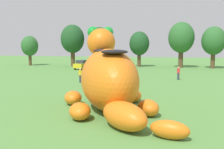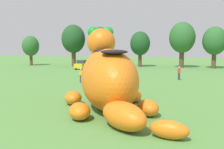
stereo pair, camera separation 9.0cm
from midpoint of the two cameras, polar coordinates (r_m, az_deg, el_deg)
ground_plane at (r=18.75m, az=3.83°, el=-7.24°), size 160.00×160.00×0.00m
giant_inflatable_creature at (r=17.69m, az=-0.53°, el=-0.90°), size 9.15×10.16×5.93m
car_yellow at (r=48.39m, az=-6.38°, el=2.19°), size 2.31×4.27×1.72m
car_red at (r=47.37m, az=-2.32°, el=2.13°), size 2.45×4.33×1.72m
car_orange at (r=46.26m, az=2.17°, el=2.03°), size 2.08×4.17×1.72m
tree_far_left at (r=59.78m, az=-17.45°, el=5.99°), size 3.66×3.66×6.49m
tree_left at (r=54.96m, az=-8.46°, el=7.71°), size 4.90×4.90×8.70m
tree_mid_left at (r=53.31m, az=-2.57°, el=7.41°), size 4.58×4.58×8.13m
tree_centre_left at (r=54.02m, az=6.27°, el=6.77°), size 4.10×4.10×7.27m
tree_centre at (r=53.38m, az=15.26°, el=7.81°), size 5.08×5.08×9.01m
tree_centre_right at (r=53.35m, az=21.72°, el=6.87°), size 4.51×4.51×8.00m
spectator_near_inflatable at (r=31.00m, az=-6.80°, el=-0.22°), size 0.38×0.26×1.71m
spectator_mid_field at (r=34.41m, az=14.62°, el=0.28°), size 0.38×0.26×1.71m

